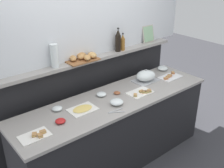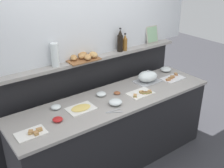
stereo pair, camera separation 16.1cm
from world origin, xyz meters
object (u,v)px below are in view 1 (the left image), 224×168
(glass_bowl_medium, at_px, (117,102))
(bread_basket, at_px, (83,57))
(condiment_bowl_teal, at_px, (117,93))
(framed_picture, at_px, (148,34))
(serving_tongs, at_px, (116,111))
(water_carafe, at_px, (54,56))
(vinegar_bottle_amber, at_px, (123,43))
(sandwich_platter_rear, at_px, (170,77))
(cold_cuts_platter, at_px, (83,109))
(wine_bottle_dark, at_px, (118,41))
(glass_bowl_large, at_px, (57,109))
(glass_bowl_small, at_px, (162,68))
(sandwich_platter_side, at_px, (141,92))
(glass_bowl_extra, at_px, (101,94))
(serving_cloche, at_px, (146,76))
(sandwich_platter_front, at_px, (36,136))
(condiment_bowl_red, at_px, (60,121))

(glass_bowl_medium, relative_size, bread_basket, 0.39)
(condiment_bowl_teal, height_order, framed_picture, framed_picture)
(serving_tongs, distance_m, bread_basket, 0.82)
(water_carafe, bearing_deg, vinegar_bottle_amber, -0.89)
(framed_picture, bearing_deg, sandwich_platter_rear, -96.14)
(cold_cuts_platter, relative_size, vinegar_bottle_amber, 1.31)
(wine_bottle_dark, bearing_deg, glass_bowl_large, -166.61)
(glass_bowl_small, height_order, framed_picture, framed_picture)
(cold_cuts_platter, bearing_deg, sandwich_platter_rear, -1.21)
(glass_bowl_medium, bearing_deg, sandwich_platter_rear, 5.89)
(sandwich_platter_side, distance_m, vinegar_bottle_amber, 0.75)
(water_carafe, bearing_deg, glass_bowl_medium, -53.87)
(cold_cuts_platter, bearing_deg, glass_bowl_extra, 20.19)
(serving_cloche, bearing_deg, wine_bottle_dark, 123.39)
(sandwich_platter_side, bearing_deg, sandwich_platter_front, -179.69)
(condiment_bowl_teal, relative_size, bread_basket, 0.21)
(framed_picture, bearing_deg, cold_cuts_platter, -162.32)
(sandwich_platter_rear, bearing_deg, cold_cuts_platter, 178.79)
(water_carafe, bearing_deg, glass_bowl_extra, -36.52)
(condiment_bowl_red, relative_size, framed_picture, 0.43)
(serving_cloche, xyz_separation_m, glass_bowl_medium, (-0.73, -0.24, -0.04))
(glass_bowl_large, bearing_deg, glass_bowl_medium, -27.90)
(sandwich_platter_side, distance_m, framed_picture, 1.06)
(glass_bowl_extra, bearing_deg, water_carafe, 143.48)
(cold_cuts_platter, xyz_separation_m, wine_bottle_dark, (0.88, 0.43, 0.52))
(serving_cloche, bearing_deg, serving_tongs, -156.58)
(condiment_bowl_red, distance_m, wine_bottle_dark, 1.39)
(serving_tongs, distance_m, water_carafe, 0.93)
(glass_bowl_extra, xyz_separation_m, condiment_bowl_red, (-0.68, -0.20, -0.00))
(glass_bowl_small, distance_m, condiment_bowl_red, 1.91)
(condiment_bowl_teal, relative_size, serving_tongs, 0.45)
(sandwich_platter_front, height_order, wine_bottle_dark, wine_bottle_dark)
(condiment_bowl_red, xyz_separation_m, serving_tongs, (0.57, -0.19, -0.01))
(serving_cloche, distance_m, glass_bowl_extra, 0.74)
(sandwich_platter_front, relative_size, water_carafe, 1.05)
(glass_bowl_small, height_order, vinegar_bottle_amber, vinegar_bottle_amber)
(glass_bowl_extra, bearing_deg, sandwich_platter_rear, -8.54)
(sandwich_platter_side, distance_m, cold_cuts_platter, 0.80)
(wine_bottle_dark, bearing_deg, condiment_bowl_red, -157.27)
(sandwich_platter_side, xyz_separation_m, glass_bowl_extra, (-0.43, 0.25, 0.01))
(water_carafe, bearing_deg, glass_bowl_small, -7.89)
(glass_bowl_medium, xyz_separation_m, glass_bowl_small, (1.20, 0.36, 0.00))
(sandwich_platter_side, relative_size, sandwich_platter_front, 1.12)
(glass_bowl_extra, xyz_separation_m, wine_bottle_dark, (0.52, 0.30, 0.51))
(condiment_bowl_teal, bearing_deg, sandwich_platter_front, -171.05)
(sandwich_platter_front, bearing_deg, condiment_bowl_red, 11.38)
(vinegar_bottle_amber, distance_m, framed_picture, 0.55)
(serving_cloche, bearing_deg, glass_bowl_large, 177.01)
(glass_bowl_large, distance_m, water_carafe, 0.59)
(sandwich_platter_side, xyz_separation_m, framed_picture, (0.72, 0.60, 0.50))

